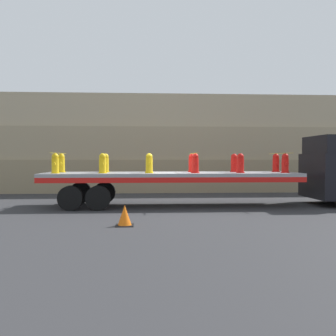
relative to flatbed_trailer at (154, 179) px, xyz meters
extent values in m
plane|color=#2D2D30|center=(0.72, 0.00, -1.11)|extent=(120.00, 120.00, 0.00)
cube|color=gray|center=(0.72, 7.06, -0.18)|extent=(60.00, 3.00, 1.87)
cube|color=tan|center=(0.72, 7.21, 1.69)|extent=(60.00, 3.00, 1.87)
cube|color=tan|center=(0.72, 7.36, 3.56)|extent=(60.00, 3.00, 1.87)
cube|color=black|center=(7.49, 0.00, 1.41)|extent=(1.60, 2.33, 0.74)
cylinder|color=black|center=(8.12, 1.20, -0.59)|extent=(1.05, 0.28, 1.05)
cube|color=gray|center=(0.72, 0.00, 0.19)|extent=(10.30, 2.44, 0.14)
cube|color=red|center=(0.72, -1.18, 0.02)|extent=(10.30, 0.08, 0.20)
cube|color=red|center=(0.72, 1.18, 0.02)|extent=(10.30, 0.08, 0.20)
cylinder|color=black|center=(-2.11, -1.12, -0.64)|extent=(0.93, 0.30, 0.93)
cylinder|color=black|center=(-2.11, 1.12, -0.64)|extent=(0.93, 0.30, 0.93)
cylinder|color=black|center=(-3.14, -1.12, -0.64)|extent=(0.93, 0.30, 0.93)
cylinder|color=black|center=(-3.14, 1.12, -0.64)|extent=(0.93, 0.30, 0.93)
cylinder|color=gold|center=(-3.82, -0.54, 0.28)|extent=(0.34, 0.34, 0.03)
cylinder|color=gold|center=(-3.82, -0.54, 0.56)|extent=(0.27, 0.27, 0.59)
sphere|color=gold|center=(-3.82, -0.54, 0.91)|extent=(0.26, 0.26, 0.26)
cylinder|color=gold|center=(-3.82, -0.73, 0.63)|extent=(0.12, 0.11, 0.12)
cylinder|color=gold|center=(-3.82, -0.35, 0.63)|extent=(0.12, 0.11, 0.12)
cylinder|color=gold|center=(-3.82, 0.54, 0.28)|extent=(0.34, 0.34, 0.03)
cylinder|color=gold|center=(-3.82, 0.54, 0.56)|extent=(0.27, 0.27, 0.59)
sphere|color=gold|center=(-3.82, 0.54, 0.91)|extent=(0.26, 0.26, 0.26)
cylinder|color=gold|center=(-3.82, 0.35, 0.63)|extent=(0.12, 0.11, 0.12)
cylinder|color=gold|center=(-3.82, 0.73, 0.63)|extent=(0.12, 0.11, 0.12)
cylinder|color=gold|center=(-2.01, -0.54, 0.28)|extent=(0.34, 0.34, 0.03)
cylinder|color=gold|center=(-2.01, -0.54, 0.56)|extent=(0.27, 0.27, 0.59)
sphere|color=gold|center=(-2.01, -0.54, 0.91)|extent=(0.26, 0.26, 0.26)
cylinder|color=gold|center=(-2.01, -0.73, 0.63)|extent=(0.12, 0.11, 0.12)
cylinder|color=gold|center=(-2.01, -0.35, 0.63)|extent=(0.12, 0.11, 0.12)
cylinder|color=gold|center=(-2.01, 0.54, 0.28)|extent=(0.34, 0.34, 0.03)
cylinder|color=gold|center=(-2.01, 0.54, 0.56)|extent=(0.27, 0.27, 0.59)
sphere|color=gold|center=(-2.01, 0.54, 0.91)|extent=(0.26, 0.26, 0.26)
cylinder|color=gold|center=(-2.01, 0.35, 0.63)|extent=(0.12, 0.11, 0.12)
cylinder|color=gold|center=(-2.01, 0.73, 0.63)|extent=(0.12, 0.11, 0.12)
cylinder|color=gold|center=(-0.19, -0.54, 0.28)|extent=(0.34, 0.34, 0.03)
cylinder|color=gold|center=(-0.19, -0.54, 0.56)|extent=(0.27, 0.27, 0.59)
sphere|color=gold|center=(-0.19, -0.54, 0.91)|extent=(0.26, 0.26, 0.26)
cylinder|color=gold|center=(-0.19, -0.73, 0.63)|extent=(0.12, 0.11, 0.12)
cylinder|color=gold|center=(-0.19, -0.35, 0.63)|extent=(0.12, 0.11, 0.12)
cylinder|color=gold|center=(-0.19, 0.54, 0.28)|extent=(0.34, 0.34, 0.03)
cylinder|color=gold|center=(-0.19, 0.54, 0.56)|extent=(0.27, 0.27, 0.59)
sphere|color=gold|center=(-0.19, 0.54, 0.91)|extent=(0.26, 0.26, 0.26)
cylinder|color=gold|center=(-0.19, 0.35, 0.63)|extent=(0.12, 0.11, 0.12)
cylinder|color=gold|center=(-0.19, 0.73, 0.63)|extent=(0.12, 0.11, 0.12)
cylinder|color=red|center=(1.63, -0.54, 0.28)|extent=(0.34, 0.34, 0.03)
cylinder|color=red|center=(1.63, -0.54, 0.56)|extent=(0.27, 0.27, 0.59)
sphere|color=red|center=(1.63, -0.54, 0.91)|extent=(0.26, 0.26, 0.26)
cylinder|color=red|center=(1.63, -0.73, 0.63)|extent=(0.12, 0.11, 0.12)
cylinder|color=red|center=(1.63, -0.35, 0.63)|extent=(0.12, 0.11, 0.12)
cylinder|color=red|center=(1.63, 0.54, 0.28)|extent=(0.34, 0.34, 0.03)
cylinder|color=red|center=(1.63, 0.54, 0.56)|extent=(0.27, 0.27, 0.59)
sphere|color=red|center=(1.63, 0.54, 0.91)|extent=(0.26, 0.26, 0.26)
cylinder|color=red|center=(1.63, 0.35, 0.63)|extent=(0.12, 0.11, 0.12)
cylinder|color=red|center=(1.63, 0.73, 0.63)|extent=(0.12, 0.11, 0.12)
cylinder|color=red|center=(3.45, -0.54, 0.28)|extent=(0.34, 0.34, 0.03)
cylinder|color=red|center=(3.45, -0.54, 0.56)|extent=(0.27, 0.27, 0.59)
sphere|color=red|center=(3.45, -0.54, 0.91)|extent=(0.26, 0.26, 0.26)
cylinder|color=red|center=(3.45, -0.73, 0.63)|extent=(0.12, 0.11, 0.12)
cylinder|color=red|center=(3.45, -0.35, 0.63)|extent=(0.12, 0.11, 0.12)
cylinder|color=red|center=(3.45, 0.54, 0.28)|extent=(0.34, 0.34, 0.03)
cylinder|color=red|center=(3.45, 0.54, 0.56)|extent=(0.27, 0.27, 0.59)
sphere|color=red|center=(3.45, 0.54, 0.91)|extent=(0.26, 0.26, 0.26)
cylinder|color=red|center=(3.45, 0.35, 0.63)|extent=(0.12, 0.11, 0.12)
cylinder|color=red|center=(3.45, 0.73, 0.63)|extent=(0.12, 0.11, 0.12)
cylinder|color=red|center=(5.27, -0.54, 0.28)|extent=(0.34, 0.34, 0.03)
cylinder|color=red|center=(5.27, -0.54, 0.56)|extent=(0.27, 0.27, 0.59)
sphere|color=red|center=(5.27, -0.54, 0.91)|extent=(0.26, 0.26, 0.26)
cylinder|color=red|center=(5.27, -0.73, 0.63)|extent=(0.12, 0.11, 0.12)
cylinder|color=red|center=(5.27, -0.35, 0.63)|extent=(0.12, 0.11, 0.12)
cylinder|color=red|center=(5.27, 0.54, 0.28)|extent=(0.34, 0.34, 0.03)
cylinder|color=red|center=(5.27, 0.54, 0.56)|extent=(0.27, 0.27, 0.59)
sphere|color=red|center=(5.27, 0.54, 0.91)|extent=(0.26, 0.26, 0.26)
cylinder|color=red|center=(5.27, 0.35, 0.63)|extent=(0.12, 0.11, 0.12)
cylinder|color=red|center=(5.27, 0.73, 0.63)|extent=(0.12, 0.11, 0.12)
cube|color=yellow|center=(-3.82, 0.00, 1.05)|extent=(0.05, 2.64, 0.01)
cube|color=yellow|center=(1.63, 0.00, 1.05)|extent=(0.05, 2.64, 0.01)
cube|color=yellow|center=(5.27, 0.00, 1.05)|extent=(0.05, 2.64, 0.01)
cube|color=black|center=(-0.93, -4.39, -1.10)|extent=(0.52, 0.52, 0.03)
cone|color=orange|center=(-0.93, -4.39, -0.80)|extent=(0.40, 0.40, 0.58)
camera|label=1|loc=(-0.32, -15.24, 0.86)|focal=40.00mm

